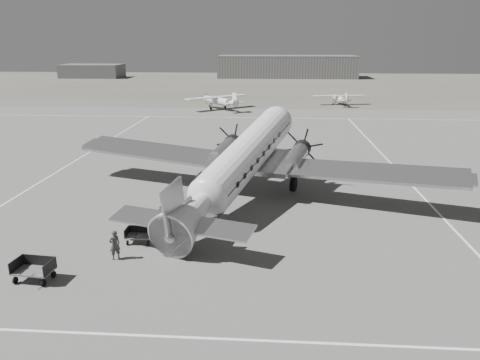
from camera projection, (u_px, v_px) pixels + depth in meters
The scene contains 16 objects.
ground at pixel (259, 212), 31.38m from camera, with size 260.00×260.00×0.00m, color #626260.
taxi_line_near at pixel (248, 340), 18.00m from camera, with size 60.00×0.15×0.01m, color white.
taxi_line_right at pixel (442, 217), 30.59m from camera, with size 0.15×80.00×0.01m, color white.
taxi_line_left at pixel (63, 168), 42.13m from camera, with size 0.15×60.00×0.01m, color white.
taxi_line_horizon at pixel (267, 118), 69.61m from camera, with size 90.00×0.15×0.01m, color white.
grass_infield at pixel (270, 85), 122.18m from camera, with size 260.00×90.00×0.01m, color #605D51.
hangar_main at pixel (287, 67), 144.80m from camera, with size 42.00×14.00×6.60m.
shed_secondary at pixel (92, 71), 144.36m from camera, with size 18.00×10.00×4.00m, color #545454.
dc3_airliner at pixel (242, 163), 32.70m from camera, with size 30.10×20.89×5.73m, color #A6A6A8, non-canonical shape.
light_plane_left at pixel (219, 102), 77.74m from camera, with size 11.76×9.54×2.44m, color silver, non-canonical shape.
light_plane_right at pixel (340, 100), 83.21m from camera, with size 9.26×7.52×1.92m, color silver, non-canonical shape.
baggage_cart_near at pixel (139, 235), 26.56m from camera, with size 1.56×1.10×0.88m, color #545454, non-canonical shape.
baggage_cart_far at pixel (34, 270), 22.33m from camera, with size 1.91×1.35×1.08m, color #545454, non-canonical shape.
ground_crew at pixel (115, 245), 24.47m from camera, with size 0.59×0.39×1.62m, color #313131.
ramp_agent at pixel (163, 215), 28.76m from camera, with size 0.73×0.57×1.50m, color silver.
passenger at pixel (176, 205), 30.22m from camera, with size 0.83×0.54×1.69m, color #B4B3B1.
Camera 1 is at (0.78, -29.46, 11.08)m, focal length 35.00 mm.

